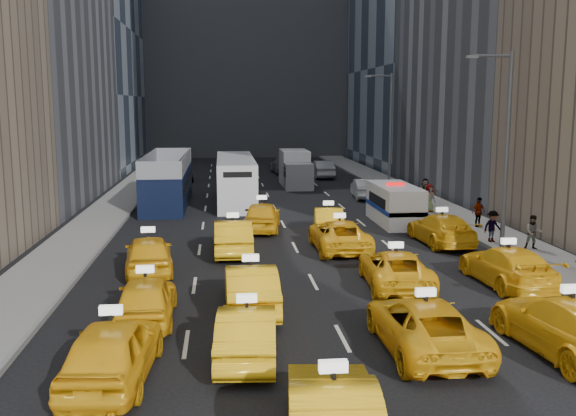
% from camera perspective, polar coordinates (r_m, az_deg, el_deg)
% --- Properties ---
extents(ground, '(160.00, 160.00, 0.00)m').
position_cam_1_polar(ground, '(17.26, 6.13, -13.75)').
color(ground, black).
rests_on(ground, ground).
extents(sidewalk_west, '(3.00, 90.00, 0.15)m').
position_cam_1_polar(sidewalk_west, '(41.67, -15.66, -0.30)').
color(sidewalk_west, gray).
rests_on(sidewalk_west, ground).
extents(sidewalk_east, '(3.00, 90.00, 0.15)m').
position_cam_1_polar(sidewalk_east, '(43.36, 12.84, 0.17)').
color(sidewalk_east, gray).
rests_on(sidewalk_east, ground).
extents(curb_west, '(0.15, 90.00, 0.18)m').
position_cam_1_polar(curb_west, '(41.45, -13.69, -0.25)').
color(curb_west, slate).
rests_on(curb_west, ground).
extents(curb_east, '(0.15, 90.00, 0.18)m').
position_cam_1_polar(curb_east, '(42.91, 11.01, 0.16)').
color(curb_east, slate).
rests_on(curb_east, ground).
extents(building_backdrop, '(30.00, 12.00, 40.00)m').
position_cam_1_polar(building_backdrop, '(88.59, -3.86, 17.82)').
color(building_backdrop, slate).
rests_on(building_backdrop, ground).
extents(streetlight_near, '(2.15, 0.22, 9.00)m').
position_cam_1_polar(streetlight_near, '(30.32, 18.69, 5.33)').
color(streetlight_near, '#595B60').
rests_on(streetlight_near, ground).
extents(streetlight_far, '(2.15, 0.22, 9.00)m').
position_cam_1_polar(streetlight_far, '(49.20, 8.96, 7.01)').
color(streetlight_far, '#595B60').
rests_on(streetlight_far, ground).
extents(taxi_4, '(2.22, 4.82, 1.60)m').
position_cam_1_polar(taxi_4, '(16.54, -15.31, -12.10)').
color(taxi_4, yellow).
rests_on(taxi_4, ground).
extents(taxi_5, '(1.83, 4.46, 1.44)m').
position_cam_1_polar(taxi_5, '(17.42, -3.66, -10.95)').
color(taxi_5, yellow).
rests_on(taxi_5, ground).
extents(taxi_6, '(2.39, 5.18, 1.44)m').
position_cam_1_polar(taxi_6, '(18.29, 12.03, -10.14)').
color(taxi_6, yellow).
rests_on(taxi_6, ground).
extents(taxi_7, '(2.72, 5.73, 1.61)m').
position_cam_1_polar(taxi_7, '(19.18, 23.69, -9.54)').
color(taxi_7, yellow).
rests_on(taxi_7, ground).
extents(taxi_8, '(1.82, 4.37, 1.48)m').
position_cam_1_polar(taxi_8, '(20.57, -12.49, -7.91)').
color(taxi_8, yellow).
rests_on(taxi_8, ground).
extents(taxi_9, '(1.71, 4.74, 1.55)m').
position_cam_1_polar(taxi_9, '(21.23, -3.33, -7.05)').
color(taxi_9, yellow).
rests_on(taxi_9, ground).
extents(taxi_10, '(2.62, 5.05, 1.36)m').
position_cam_1_polar(taxi_10, '(24.26, 9.51, -5.33)').
color(taxi_10, yellow).
rests_on(taxi_10, ground).
extents(taxi_11, '(2.30, 5.17, 1.47)m').
position_cam_1_polar(taxi_11, '(25.41, 18.90, -4.91)').
color(taxi_11, yellow).
rests_on(taxi_11, ground).
extents(taxi_12, '(2.35, 4.75, 1.56)m').
position_cam_1_polar(taxi_12, '(26.38, -12.26, -4.01)').
color(taxi_12, yellow).
rests_on(taxi_12, ground).
extents(taxi_13, '(1.68, 4.77, 1.57)m').
position_cam_1_polar(taxi_13, '(29.13, -4.91, -2.57)').
color(taxi_13, yellow).
rests_on(taxi_13, ground).
extents(taxi_14, '(2.39, 5.16, 1.43)m').
position_cam_1_polar(taxi_14, '(29.78, 4.58, -2.44)').
color(taxi_14, yellow).
rests_on(taxi_14, ground).
extents(taxi_15, '(2.30, 5.20, 1.48)m').
position_cam_1_polar(taxi_15, '(31.90, 13.47, -1.84)').
color(taxi_15, yellow).
rests_on(taxi_15, ground).
extents(taxi_16, '(2.40, 4.84, 1.58)m').
position_cam_1_polar(taxi_16, '(34.37, -2.35, -0.72)').
color(taxi_16, yellow).
rests_on(taxi_16, ground).
extents(taxi_17, '(1.92, 4.30, 1.37)m').
position_cam_1_polar(taxi_17, '(33.87, 3.60, -1.06)').
color(taxi_17, yellow).
rests_on(taxi_17, ground).
extents(nypd_van, '(2.64, 5.65, 2.35)m').
position_cam_1_polar(nypd_van, '(36.91, 9.47, 0.28)').
color(nypd_van, white).
rests_on(nypd_van, ground).
extents(double_decker, '(3.96, 11.87, 3.39)m').
position_cam_1_polar(double_decker, '(43.91, -10.65, 2.47)').
color(double_decker, black).
rests_on(double_decker, ground).
extents(city_bus, '(3.70, 12.12, 3.08)m').
position_cam_1_polar(city_bus, '(44.64, -4.69, 2.51)').
color(city_bus, silver).
rests_on(city_bus, ground).
extents(box_truck, '(2.62, 6.54, 2.93)m').
position_cam_1_polar(box_truck, '(52.91, 0.66, 3.49)').
color(box_truck, silver).
rests_on(box_truck, ground).
extents(misc_car_0, '(1.78, 4.33, 1.39)m').
position_cam_1_polar(misc_car_0, '(46.57, 6.77, 1.72)').
color(misc_car_0, '#B6BABE').
rests_on(misc_car_0, ground).
extents(misc_car_1, '(2.80, 5.15, 1.37)m').
position_cam_1_polar(misc_car_1, '(57.54, -9.67, 3.07)').
color(misc_car_1, black).
rests_on(misc_car_1, ground).
extents(misc_car_2, '(2.71, 5.79, 1.63)m').
position_cam_1_polar(misc_car_2, '(63.02, -0.34, 3.85)').
color(misc_car_2, slate).
rests_on(misc_car_2, ground).
extents(misc_car_3, '(2.05, 4.43, 1.47)m').
position_cam_1_polar(misc_car_3, '(61.22, -5.33, 3.57)').
color(misc_car_3, black).
rests_on(misc_car_3, ground).
extents(misc_car_4, '(1.72, 4.85, 1.60)m').
position_cam_1_polar(misc_car_4, '(59.22, 3.05, 3.47)').
color(misc_car_4, '#929599').
rests_on(misc_car_4, ground).
extents(pedestrian_1, '(0.85, 0.62, 1.57)m').
position_cam_1_polar(pedestrian_1, '(31.34, 20.97, -2.03)').
color(pedestrian_1, gray).
rests_on(pedestrian_1, sidewalk_east).
extents(pedestrian_2, '(1.06, 0.67, 1.52)m').
position_cam_1_polar(pedestrian_2, '(32.38, 17.72, -1.56)').
color(pedestrian_2, gray).
rests_on(pedestrian_2, sidewalk_east).
extents(pedestrian_3, '(1.04, 0.78, 1.61)m').
position_cam_1_polar(pedestrian_3, '(36.12, 16.58, -0.35)').
color(pedestrian_3, gray).
rests_on(pedestrian_3, sidewalk_east).
extents(pedestrian_4, '(0.94, 0.74, 1.71)m').
position_cam_1_polar(pedestrian_4, '(40.38, 12.45, 0.86)').
color(pedestrian_4, gray).
rests_on(pedestrian_4, sidewalk_east).
extents(pedestrian_5, '(1.62, 0.56, 1.72)m').
position_cam_1_polar(pedestrian_5, '(43.41, 12.10, 1.46)').
color(pedestrian_5, gray).
rests_on(pedestrian_5, sidewalk_east).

